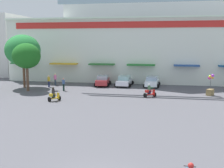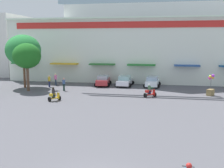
% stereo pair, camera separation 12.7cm
% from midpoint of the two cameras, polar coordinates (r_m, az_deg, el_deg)
% --- Properties ---
extents(ground_plane, '(128.00, 128.00, 0.00)m').
position_cam_midpoint_polar(ground_plane, '(24.63, 3.73, -6.04)').
color(ground_plane, '#545359').
extents(colonial_building, '(43.40, 17.32, 20.29)m').
position_cam_midpoint_polar(colonial_building, '(47.10, 7.31, 11.50)').
color(colonial_building, white).
rests_on(colonial_building, ground).
extents(flank_building_left, '(8.43, 11.10, 11.17)m').
position_cam_midpoint_polar(flank_building_left, '(57.94, -21.52, 7.48)').
color(flank_building_left, silver).
rests_on(flank_building_left, ground).
extents(plaza_tree_0, '(3.55, 3.48, 6.11)m').
position_cam_midpoint_polar(plaza_tree_0, '(36.55, -17.17, 5.56)').
color(plaza_tree_0, brown).
rests_on(plaza_tree_0, ground).
extents(plaza_tree_2, '(4.69, 4.90, 7.25)m').
position_cam_midpoint_polar(plaza_tree_2, '(39.47, -17.84, 6.67)').
color(plaza_tree_2, brown).
rests_on(plaza_tree_2, ground).
extents(parked_car_0, '(2.48, 4.09, 1.49)m').
position_cam_midpoint_polar(parked_car_0, '(39.52, -1.78, 0.71)').
color(parked_car_0, '#B02E32').
rests_on(parked_car_0, ground).
extents(parked_car_1, '(2.46, 4.41, 1.47)m').
position_cam_midpoint_polar(parked_car_1, '(39.40, 2.76, 0.67)').
color(parked_car_1, white).
rests_on(parked_car_1, ground).
extents(parked_car_2, '(2.38, 3.93, 1.47)m').
position_cam_midpoint_polar(parked_car_2, '(38.85, 8.44, 0.48)').
color(parked_car_2, silver).
rests_on(parked_car_2, ground).
extents(scooter_rider_0, '(1.22, 1.37, 1.53)m').
position_cam_midpoint_polar(scooter_rider_0, '(29.98, -11.78, -2.29)').
color(scooter_rider_0, black).
rests_on(scooter_rider_0, ground).
extents(scooter_rider_1, '(1.47, 1.29, 1.58)m').
position_cam_midpoint_polar(scooter_rider_1, '(31.66, 7.98, -1.57)').
color(scooter_rider_1, black).
rests_on(scooter_rider_1, ground).
extents(pedestrian_0, '(0.40, 0.40, 1.64)m').
position_cam_midpoint_polar(pedestrian_0, '(39.31, -12.81, 0.73)').
color(pedestrian_0, navy).
rests_on(pedestrian_0, ground).
extents(pedestrian_1, '(0.45, 0.45, 1.66)m').
position_cam_midpoint_polar(pedestrian_1, '(35.86, -9.86, 0.08)').
color(pedestrian_1, black).
rests_on(pedestrian_1, ground).
extents(pedestrian_3, '(0.53, 0.53, 1.72)m').
position_cam_midpoint_polar(pedestrian_3, '(40.47, -11.53, 1.06)').
color(pedestrian_3, '#263345').
rests_on(pedestrian_3, ground).
extents(balloon_vendor_cart, '(1.01, 1.08, 2.57)m').
position_cam_midpoint_polar(balloon_vendor_cart, '(34.31, 19.89, -0.58)').
color(balloon_vendor_cart, olive).
rests_on(balloon_vendor_cart, ground).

